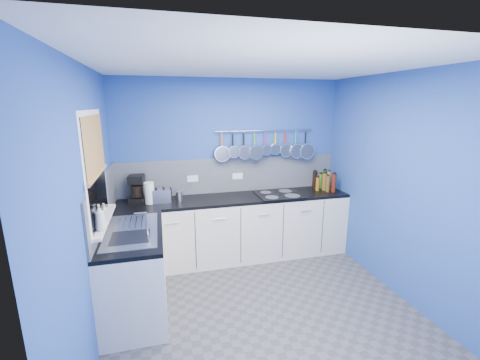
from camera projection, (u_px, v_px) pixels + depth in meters
name	position (u px, v px, depth m)	size (l,w,h in m)	color
floor	(262.00, 307.00, 3.44)	(3.20, 3.00, 0.02)	#47474C
ceiling	(266.00, 63.00, 2.85)	(3.20, 3.00, 0.02)	white
wall_back	(230.00, 168.00, 4.57)	(3.20, 0.02, 2.50)	#26499C
wall_front	(352.00, 273.00, 1.72)	(3.20, 0.02, 2.50)	#26499C
wall_left	(89.00, 210.00, 2.76)	(0.02, 3.00, 2.50)	#26499C
wall_right	(400.00, 187.00, 3.54)	(0.02, 3.00, 2.50)	#26499C
backsplash_back	(231.00, 175.00, 4.57)	(3.20, 0.02, 0.50)	gray
backsplash_left	(103.00, 201.00, 3.35)	(0.02, 1.80, 0.50)	gray
cabinet_run_back	(235.00, 229.00, 4.47)	(3.20, 0.60, 0.86)	silver
worktop_back	(235.00, 198.00, 4.36)	(3.20, 0.60, 0.04)	black
cabinet_run_left	(135.00, 273.00, 3.31)	(0.60, 1.20, 0.86)	silver
worktop_left	(132.00, 233.00, 3.20)	(0.60, 1.20, 0.04)	black
window_frame	(96.00, 169.00, 2.98)	(0.01, 1.00, 1.10)	white
window_glass	(96.00, 169.00, 2.98)	(0.01, 0.90, 1.00)	black
bamboo_blind	(95.00, 146.00, 2.93)	(0.01, 0.90, 0.55)	tan
window_sill	(104.00, 221.00, 3.10)	(0.10, 0.98, 0.03)	white
sink_unit	(132.00, 230.00, 3.19)	(0.50, 0.95, 0.01)	silver
mixer_tap	(147.00, 224.00, 3.03)	(0.12, 0.08, 0.26)	silver
socket_left	(193.00, 179.00, 4.43)	(0.15, 0.01, 0.09)	white
socket_right	(238.00, 176.00, 4.59)	(0.15, 0.01, 0.09)	white
pot_rail	(265.00, 131.00, 4.51)	(0.02, 0.02, 1.45)	silver
soap_bottle_a	(100.00, 217.00, 2.80)	(0.09, 0.09, 0.24)	white
soap_bottle_b	(104.00, 212.00, 3.04)	(0.08, 0.08, 0.17)	white
paper_towel	(149.00, 193.00, 4.05)	(0.12, 0.12, 0.28)	white
coffee_maker	(137.00, 189.00, 4.10)	(0.20, 0.22, 0.36)	black
toaster	(160.00, 196.00, 4.11)	(0.28, 0.16, 0.18)	silver
canister	(179.00, 196.00, 4.19)	(0.08, 0.08, 0.12)	silver
hob	(279.00, 194.00, 4.46)	(0.62, 0.55, 0.01)	black
pan_0	(222.00, 147.00, 4.39)	(0.23, 0.08, 0.42)	silver
pan_1	(233.00, 144.00, 4.43)	(0.17, 0.11, 0.36)	silver
pan_2	(244.00, 145.00, 4.47)	(0.20, 0.09, 0.39)	silver
pan_3	(254.00, 145.00, 4.51)	(0.21, 0.12, 0.40)	silver
pan_4	(265.00, 143.00, 4.54)	(0.16, 0.11, 0.35)	silver
pan_5	(275.00, 143.00, 4.58)	(0.16, 0.06, 0.35)	silver
pan_6	(286.00, 144.00, 4.62)	(0.20, 0.07, 0.39)	silver
pan_7	(295.00, 144.00, 4.66)	(0.22, 0.10, 0.41)	silver
pan_8	(305.00, 144.00, 4.70)	(0.24, 0.11, 0.43)	silver
condiment_0	(325.00, 179.00, 4.81)	(0.07, 0.07, 0.27)	#265919
condiment_1	(321.00, 181.00, 4.79)	(0.06, 0.06, 0.22)	#3F721E
condiment_2	(315.00, 180.00, 4.73)	(0.07, 0.07, 0.27)	black
condiment_3	(329.00, 181.00, 4.70)	(0.05, 0.05, 0.28)	olive
condiment_4	(325.00, 182.00, 4.68)	(0.07, 0.07, 0.26)	brown
condiment_5	(318.00, 184.00, 4.66)	(0.05, 0.05, 0.20)	#8C5914
condiment_6	(334.00, 183.00, 4.59)	(0.07, 0.07, 0.27)	#4C190C
condiment_7	(328.00, 184.00, 4.60)	(0.05, 0.05, 0.24)	brown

